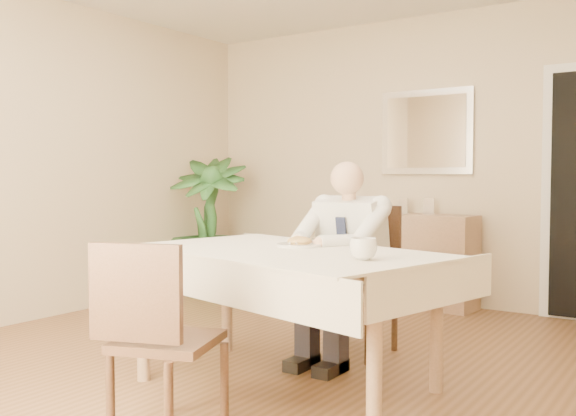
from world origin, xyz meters
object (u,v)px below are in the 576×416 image
Objects in this scene: seated_man at (339,250)px; sideboard at (418,260)px; chair_near at (155,330)px; potted_palm at (208,225)px; coffee_mug at (363,249)px; chair_far at (361,269)px; dining_table at (286,265)px.

sideboard is (-0.26, 1.89, -0.28)m from seated_man.
seated_man reaches higher than chair_near.
chair_near is 0.65× the size of potted_palm.
seated_man is at bearing 126.57° from coffee_mug.
coffee_mug is 3.46m from potted_palm.
seated_man is (0.06, 1.51, 0.20)m from chair_near.
chair_far is at bearing -75.87° from sideboard.
chair_near reaches higher than dining_table.
dining_table is at bearing -90.00° from seated_man.
chair_far reaches higher than dining_table.
chair_far is 1.10× the size of chair_near.
potted_palm reaches higher than dining_table.
seated_man is at bearing -77.29° from sideboard.
potted_palm is at bearing -159.08° from sideboard.
dining_table is at bearing -40.66° from potted_palm.
dining_table is at bearing 165.56° from coffee_mug.
dining_table is at bearing -79.13° from sideboard.
seated_man is at bearing -88.55° from chair_far.
coffee_mug is (0.54, -1.03, 0.26)m from chair_far.
sideboard is 2.07m from potted_palm.
chair_near is 1.53m from seated_man.
chair_near is 3.58m from potted_palm.
dining_table is 0.94m from chair_near.
potted_palm reaches higher than seated_man.
dining_table is 2.23× the size of chair_near.
chair_far is 7.21× the size of coffee_mug.
seated_man is 0.92m from coffee_mug.
sideboard reaches higher than dining_table.
chair_near is (-0.06, -1.81, -0.05)m from chair_far.
sideboard is (-0.26, 2.48, -0.26)m from dining_table.
chair_near is 6.57× the size of coffee_mug.
potted_palm is at bearing 107.66° from chair_near.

